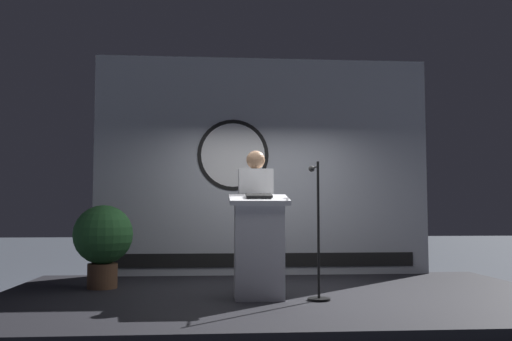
% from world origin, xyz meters
% --- Properties ---
extents(ground_plane, '(40.00, 40.00, 0.00)m').
position_xyz_m(ground_plane, '(0.00, 0.00, 0.00)').
color(ground_plane, '#383D47').
extents(stage_platform, '(6.40, 4.00, 0.30)m').
position_xyz_m(stage_platform, '(0.00, 0.00, 0.15)').
color(stage_platform, black).
rests_on(stage_platform, ground).
extents(banner_display, '(4.96, 0.12, 3.23)m').
position_xyz_m(banner_display, '(-0.01, 1.85, 1.90)').
color(banner_display, '#B2B7C1').
rests_on(banner_display, stage_platform).
extents(podium, '(0.64, 0.50, 1.13)m').
position_xyz_m(podium, '(-0.25, -0.36, 0.86)').
color(podium, silver).
rests_on(podium, stage_platform).
extents(speaker_person, '(0.40, 0.26, 1.65)m').
position_xyz_m(speaker_person, '(-0.25, 0.12, 1.14)').
color(speaker_person, black).
rests_on(speaker_person, stage_platform).
extents(microphone_stand, '(0.24, 0.53, 1.47)m').
position_xyz_m(microphone_stand, '(0.37, -0.46, 0.82)').
color(microphone_stand, black).
rests_on(microphone_stand, stage_platform).
extents(potted_plant, '(0.72, 0.72, 1.01)m').
position_xyz_m(potted_plant, '(-2.09, 0.59, 0.90)').
color(potted_plant, brown).
rests_on(potted_plant, stage_platform).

